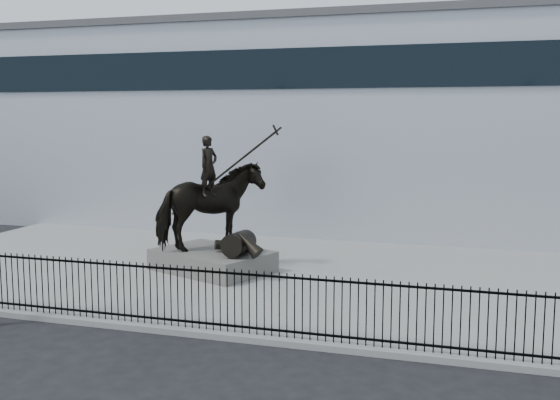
# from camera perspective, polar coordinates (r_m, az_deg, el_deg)

# --- Properties ---
(ground) EXTENTS (120.00, 120.00, 0.00)m
(ground) POSITION_cam_1_polar(r_m,az_deg,el_deg) (14.24, -2.93, -13.83)
(ground) COLOR black
(ground) RESTS_ON ground
(plaza) EXTENTS (30.00, 12.00, 0.15)m
(plaza) POSITION_cam_1_polar(r_m,az_deg,el_deg) (20.64, 3.73, -6.88)
(plaza) COLOR gray
(plaza) RESTS_ON ground
(building) EXTENTS (44.00, 14.00, 9.00)m
(building) POSITION_cam_1_polar(r_m,az_deg,el_deg) (32.80, 9.04, 6.15)
(building) COLOR silver
(building) RESTS_ON ground
(picket_fence) EXTENTS (22.10, 0.10, 1.50)m
(picket_fence) POSITION_cam_1_polar(r_m,az_deg,el_deg) (15.07, -1.32, -9.00)
(picket_fence) COLOR black
(picket_fence) RESTS_ON plaza
(statue_plinth) EXTENTS (4.24, 3.63, 0.67)m
(statue_plinth) POSITION_cam_1_polar(r_m,az_deg,el_deg) (21.38, -5.91, -5.27)
(statue_plinth) COLOR #524F4B
(statue_plinth) RESTS_ON plaza
(equestrian_statue) EXTENTS (4.27, 3.53, 3.88)m
(equestrian_statue) POSITION_cam_1_polar(r_m,az_deg,el_deg) (21.03, -5.84, -0.66)
(equestrian_statue) COLOR black
(equestrian_statue) RESTS_ON statue_plinth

